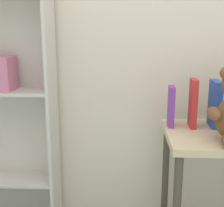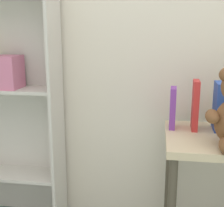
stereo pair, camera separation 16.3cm
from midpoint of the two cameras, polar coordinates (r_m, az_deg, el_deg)
wall_back at (r=1.89m, az=13.95°, el=14.75°), size 4.80×0.06×2.50m
book_standing_purple at (r=1.69m, az=13.63°, el=-0.82°), size 0.04×0.10×0.22m
book_standing_red at (r=1.70m, az=17.68°, el=-0.34°), size 0.03×0.11×0.26m
book_standing_blue at (r=1.73m, az=21.48°, el=-0.52°), size 0.04×0.14×0.25m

